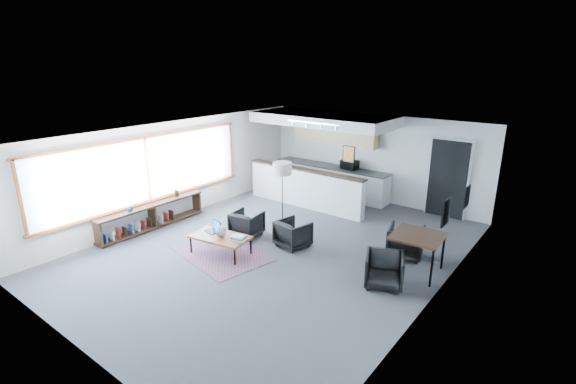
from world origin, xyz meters
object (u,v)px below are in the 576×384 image
Objects in this scene: ceramic_pot at (221,231)px; armchair_left at (247,223)px; armchair_right at (293,232)px; floor_lamp at (282,171)px; dining_table at (418,238)px; dining_chair_far at (406,242)px; laptop at (214,228)px; coffee_table at (220,237)px; book_stack at (239,238)px; dining_chair_near at (384,271)px; microwave at (349,164)px.

armchair_left is at bearing 102.89° from ceramic_pot.
floor_lamp is (-1.03, 0.91, 1.10)m from armchair_right.
dining_chair_far is (-0.44, 0.56, -0.42)m from dining_table.
armchair_left is at bearing 100.61° from laptop.
book_stack is (0.46, 0.10, 0.08)m from coffee_table.
armchair_right is 1.13× the size of dining_chair_near.
coffee_table is 2.43m from floor_lamp.
armchair_left is 1.58m from floor_lamp.
floor_lamp is at bearing 90.72° from ceramic_pot.
floor_lamp is at bearing 97.62° from laptop.
laptop reaches higher than dining_chair_far.
armchair_right reaches higher than coffee_table.
laptop is (-0.31, 0.12, 0.10)m from coffee_table.
dining_chair_far is 4.13m from microwave.
armchair_left is 1.36× the size of microwave.
armchair_left is 3.67m from dining_chair_near.
floor_lamp is 3.80m from dining_table.
laptop is at bearing 160.36° from ceramic_pot.
coffee_table is at bearing 171.44° from dining_chair_near.
microwave is (0.29, 5.13, 0.71)m from coffee_table.
armchair_right is at bearing -76.23° from microwave.
floor_lamp is at bearing 102.32° from book_stack.
microwave is at bearing 87.18° from ceramic_pot.
dining_table reaches higher than armchair_left.
floor_lamp reaches higher than ceramic_pot.
coffee_table is 2.02× the size of armchair_left.
book_stack is at bearing 13.75° from ceramic_pot.
coffee_table is 4.15m from dining_table.
dining_table is 0.83m from dining_chair_far.
ceramic_pot is 3.55m from dining_chair_near.
ceramic_pot is 0.66× the size of book_stack.
microwave is (-0.75, 3.84, 0.76)m from armchair_right.
armchair_left reaches higher than coffee_table.
microwave is (-2.99, 2.74, 0.78)m from dining_chair_far.
dining_chair_far reaches higher than dining_chair_near.
armchair_right is at bearing -168.69° from dining_table.
ceramic_pot is 0.15× the size of floor_lamp.
dining_chair_near is 5.32m from microwave.
coffee_table is 0.16m from ceramic_pot.
armchair_right is 1.76m from floor_lamp.
dining_table is (3.68, 1.82, 0.19)m from ceramic_pot.
floor_lamp reaches higher than armchair_right.
dining_table is at bearing 49.82° from dining_chair_near.
armchair_right is at bearing 52.18° from ceramic_pot.
microwave is at bearing -68.20° from armchair_right.
armchair_left is 0.41× the size of floor_lamp.
coffee_table is at bearing -4.36° from laptop.
coffee_table is 2.75× the size of microwave.
dining_table is 4.78m from microwave.
coffee_table is 2.17× the size of dining_chair_far.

